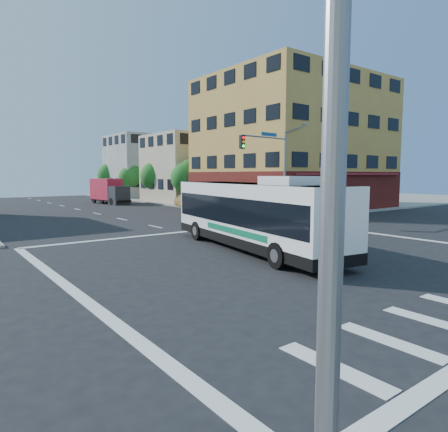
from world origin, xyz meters
TOP-DOWN VIEW (x-y plane):
  - ground at (0.00, 0.00)m, footprint 120.00×120.00m
  - sidewalk_ne at (35.00, 35.00)m, footprint 50.00×50.00m
  - corner_building_ne at (19.99, 18.48)m, footprint 18.10×15.44m
  - building_east_near at (16.98, 33.98)m, footprint 12.06×10.06m
  - building_east_far at (16.98, 47.98)m, footprint 12.06×10.06m
  - signal_mast_ne at (9.08, 10.62)m, footprint 7.91×1.13m
  - signal_mast_sw at (-9.08, -10.64)m, footprint 7.91×1.01m
  - street_tree_a at (11.90, 27.92)m, footprint 3.60×3.60m
  - street_tree_b at (11.90, 35.92)m, footprint 3.80×3.80m
  - street_tree_c at (11.90, 43.92)m, footprint 3.40×3.40m
  - street_tree_d at (11.90, 51.92)m, footprint 4.00×4.00m
  - transit_bus at (-0.27, 2.16)m, footprint 4.62×12.59m
  - box_truck at (5.84, 36.92)m, footprint 2.81×7.25m
  - parked_car at (10.61, 26.03)m, footprint 2.71×4.75m

SIDE VIEW (x-z plane):
  - ground at x=0.00m, z-range 0.00..0.00m
  - sidewalk_ne at x=35.00m, z-range 0.00..0.15m
  - parked_car at x=10.61m, z-range 0.00..1.52m
  - box_truck at x=5.84m, z-range -0.05..3.14m
  - transit_bus at x=-0.27m, z-range -0.04..3.61m
  - street_tree_c at x=11.90m, z-range 0.82..6.11m
  - street_tree_a at x=11.90m, z-range 0.83..6.35m
  - street_tree_b at x=11.90m, z-range 0.85..6.65m
  - street_tree_d at x=11.90m, z-range 0.87..6.90m
  - building_east_near at x=16.98m, z-range 0.01..9.01m
  - signal_mast_ne at x=9.08m, z-range 0.95..9.02m
  - signal_mast_sw at x=-9.08m, z-range 0.95..9.02m
  - building_east_far at x=16.98m, z-range 0.01..10.01m
  - corner_building_ne at x=19.99m, z-range -1.11..12.89m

